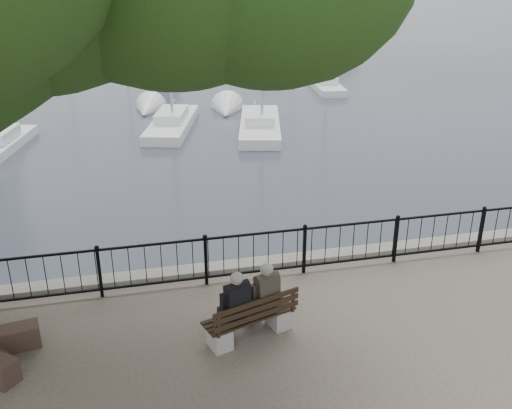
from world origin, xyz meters
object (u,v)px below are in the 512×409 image
object	(u,v)px
bench	(251,322)
person_right	(263,298)
lion_monument	(162,18)
person_left	(234,308)

from	to	relation	value
bench	person_right	distance (m)	0.44
bench	lion_monument	size ratio (longest dim) A/B	0.19
person_left	person_right	size ratio (longest dim) A/B	1.00
bench	person_left	size ratio (longest dim) A/B	1.25
bench	person_left	bearing A→B (deg)	179.51
bench	lion_monument	distance (m)	49.41
person_left	person_right	distance (m)	0.56
person_right	lion_monument	size ratio (longest dim) A/B	0.15
bench	lion_monument	bearing A→B (deg)	87.06
bench	person_left	xyz separation A→B (m)	(-0.29, 0.00, 0.32)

